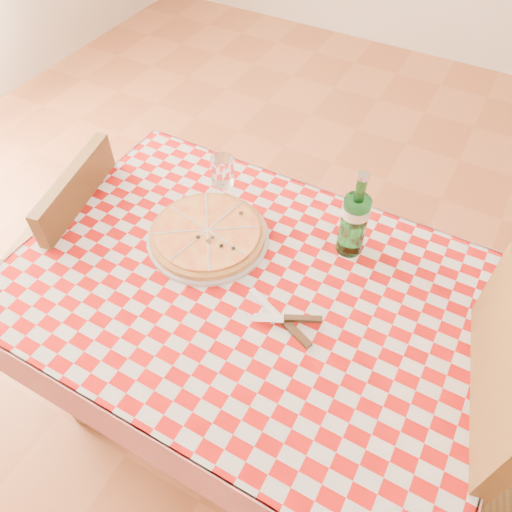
{
  "coord_description": "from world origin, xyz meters",
  "views": [
    {
      "loc": [
        0.39,
        -0.69,
        1.82
      ],
      "look_at": [
        -0.02,
        0.06,
        0.82
      ],
      "focal_mm": 35.0,
      "sensor_mm": 36.0,
      "label": 1
    }
  ],
  "objects_px": {
    "dining_table": "(252,310)",
    "pizza_plate": "(208,233)",
    "chair_near": "(504,436)",
    "wine_glass": "(223,181)",
    "chair_far": "(75,251)",
    "water_bottle": "(355,214)"
  },
  "relations": [
    {
      "from": "dining_table",
      "to": "chair_near",
      "type": "distance_m",
      "value": 0.71
    },
    {
      "from": "chair_far",
      "to": "chair_near",
      "type": "bearing_deg",
      "value": 167.5
    },
    {
      "from": "chair_near",
      "to": "water_bottle",
      "type": "xyz_separation_m",
      "value": [
        -0.54,
        0.24,
        0.31
      ]
    },
    {
      "from": "dining_table",
      "to": "pizza_plate",
      "type": "bearing_deg",
      "value": 154.05
    },
    {
      "from": "dining_table",
      "to": "chair_near",
      "type": "bearing_deg",
      "value": 1.37
    },
    {
      "from": "chair_near",
      "to": "wine_glass",
      "type": "distance_m",
      "value": 1.01
    },
    {
      "from": "wine_glass",
      "to": "dining_table",
      "type": "bearing_deg",
      "value": -46.68
    },
    {
      "from": "chair_far",
      "to": "water_bottle",
      "type": "height_order",
      "value": "water_bottle"
    },
    {
      "from": "water_bottle",
      "to": "wine_glass",
      "type": "relative_size",
      "value": 1.62
    },
    {
      "from": "chair_far",
      "to": "water_bottle",
      "type": "xyz_separation_m",
      "value": [
        0.89,
        0.25,
        0.39
      ]
    },
    {
      "from": "dining_table",
      "to": "water_bottle",
      "type": "bearing_deg",
      "value": 56.5
    },
    {
      "from": "dining_table",
      "to": "chair_far",
      "type": "bearing_deg",
      "value": 179.11
    },
    {
      "from": "chair_far",
      "to": "water_bottle",
      "type": "relative_size",
      "value": 3.24
    },
    {
      "from": "pizza_plate",
      "to": "water_bottle",
      "type": "bearing_deg",
      "value": 23.62
    },
    {
      "from": "pizza_plate",
      "to": "wine_glass",
      "type": "relative_size",
      "value": 2.1
    },
    {
      "from": "dining_table",
      "to": "pizza_plate",
      "type": "distance_m",
      "value": 0.25
    },
    {
      "from": "chair_near",
      "to": "chair_far",
      "type": "xyz_separation_m",
      "value": [
        -1.43,
        -0.01,
        -0.08
      ]
    },
    {
      "from": "dining_table",
      "to": "chair_near",
      "type": "height_order",
      "value": "chair_near"
    },
    {
      "from": "pizza_plate",
      "to": "wine_glass",
      "type": "xyz_separation_m",
      "value": [
        -0.04,
        0.15,
        0.06
      ]
    },
    {
      "from": "dining_table",
      "to": "wine_glass",
      "type": "height_order",
      "value": "wine_glass"
    },
    {
      "from": "dining_table",
      "to": "pizza_plate",
      "type": "height_order",
      "value": "pizza_plate"
    },
    {
      "from": "chair_near",
      "to": "chair_far",
      "type": "relative_size",
      "value": 1.16
    }
  ]
}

